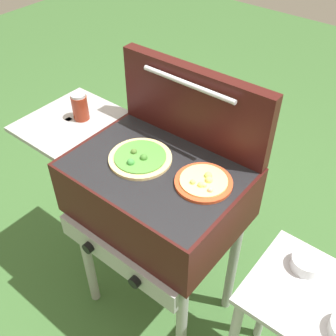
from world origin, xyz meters
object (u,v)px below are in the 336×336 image
(grill, at_px, (154,194))
(topping_bowl_near, at_px, (307,263))
(sauce_jar, at_px, (80,107))
(prep_table, at_px, (305,329))
(pizza_veggie, at_px, (140,158))
(pizza_cheese, at_px, (204,182))

(grill, distance_m, topping_bowl_near, 0.60)
(grill, xyz_separation_m, sauce_jar, (-0.43, 0.04, 0.20))
(sauce_jar, distance_m, topping_bowl_near, 1.04)
(sauce_jar, height_order, prep_table, sauce_jar)
(grill, bearing_deg, pizza_veggie, -174.32)
(pizza_veggie, relative_size, sauce_jar, 2.01)
(prep_table, bearing_deg, topping_bowl_near, 135.14)
(topping_bowl_near, bearing_deg, prep_table, -44.86)
(pizza_veggie, xyz_separation_m, topping_bowl_near, (0.65, 0.09, -0.18))
(pizza_cheese, bearing_deg, grill, -170.14)
(grill, xyz_separation_m, prep_table, (0.67, 0.00, -0.25))
(pizza_cheese, bearing_deg, prep_table, -3.57)
(pizza_veggie, xyz_separation_m, pizza_cheese, (0.26, 0.04, 0.00))
(grill, xyz_separation_m, pizza_veggie, (-0.06, -0.01, 0.15))
(prep_table, xyz_separation_m, topping_bowl_near, (-0.08, 0.08, 0.22))
(prep_table, bearing_deg, pizza_veggie, -179.20)
(sauce_jar, height_order, topping_bowl_near, sauce_jar)
(pizza_veggie, height_order, topping_bowl_near, pizza_veggie)
(pizza_veggie, distance_m, pizza_cheese, 0.26)
(pizza_veggie, bearing_deg, prep_table, 0.80)
(pizza_cheese, height_order, prep_table, pizza_cheese)
(pizza_cheese, relative_size, prep_table, 0.28)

